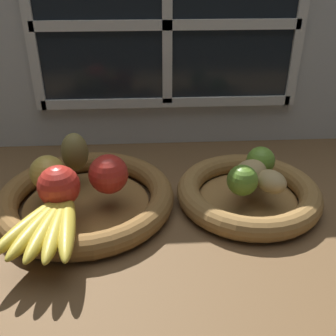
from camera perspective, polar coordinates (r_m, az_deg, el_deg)
name	(u,v)px	position (r cm, az deg, el deg)	size (l,w,h in cm)	color
ground_plane	(175,206)	(83.38, 0.98, -5.54)	(140.00, 90.00, 3.00)	brown
back_wall	(167,37)	(100.10, -0.19, 18.66)	(140.00, 4.60, 55.00)	silver
fruit_bowl_left	(86,198)	(80.74, -11.90, -4.39)	(35.63, 35.63, 4.69)	brown
fruit_bowl_right	(248,193)	(82.33, 11.65, -3.65)	(29.56, 29.56, 4.69)	olive
apple_golden_left	(48,173)	(79.51, -17.22, -0.67)	(6.90, 6.90, 6.90)	gold
apple_red_front	(59,186)	(73.49, -15.69, -2.59)	(7.78, 7.78, 7.78)	red
apple_red_right	(108,174)	(75.56, -8.71, -0.88)	(7.69, 7.69, 7.69)	red
pear_brown	(75,152)	(84.44, -13.49, 2.27)	(5.86, 5.63, 8.50)	olive
banana_bunch_front	(50,223)	(68.44, -16.90, -7.78)	(14.24, 20.15, 2.96)	gold
potato_large	(251,172)	(79.82, 12.00, -0.64)	(7.31, 5.78, 4.90)	tan
potato_small	(271,181)	(78.20, 14.84, -1.92)	(6.52, 5.18, 4.30)	tan
lime_near	(242,180)	(75.63, 10.84, -1.79)	(6.02, 6.02, 6.02)	olive
lime_far	(261,161)	(83.70, 13.41, 1.05)	(5.94, 5.94, 5.94)	#6B9E33
chili_pepper	(257,180)	(80.21, 12.87, -1.66)	(2.30, 2.30, 11.26)	red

